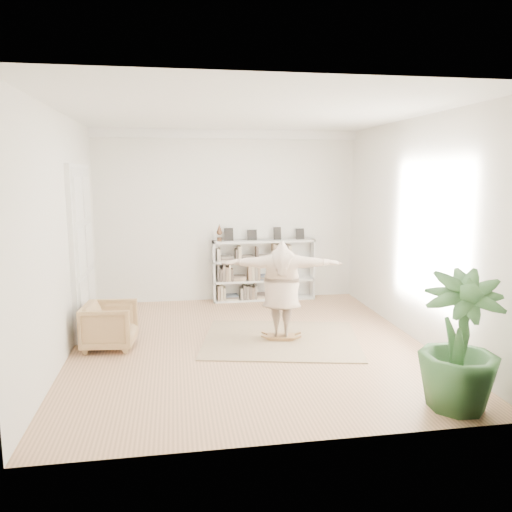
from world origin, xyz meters
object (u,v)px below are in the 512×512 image
(rocker_board, at_px, (281,336))
(bookshelf, at_px, (263,271))
(armchair, at_px, (110,325))
(houseplant, at_px, (460,341))
(person, at_px, (281,287))

(rocker_board, bearing_deg, bookshelf, 98.01)
(rocker_board, bearing_deg, armchair, -170.01)
(rocker_board, bearing_deg, houseplant, -48.57)
(armchair, bearing_deg, houseplant, -118.23)
(armchair, relative_size, person, 0.41)
(person, bearing_deg, houseplant, 131.43)
(bookshelf, height_order, armchair, bookshelf)
(bookshelf, distance_m, armchair, 3.91)
(bookshelf, relative_size, houseplant, 1.36)
(armchair, bearing_deg, rocker_board, -87.02)
(rocker_board, height_order, person, person)
(bookshelf, distance_m, person, 2.71)
(rocker_board, bearing_deg, person, -160.83)
(armchair, xyz_separation_m, houseplant, (4.23, -2.77, 0.45))
(rocker_board, height_order, houseplant, houseplant)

